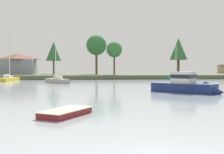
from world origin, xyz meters
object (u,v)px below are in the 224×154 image
dinghy_maroon (66,113)px  sailboat_yellow (9,80)px  sailboat_teal (175,80)px  mooring_buoy_red (217,87)px  cruiser_navy (189,88)px  sailboat_grey (57,82)px

dinghy_maroon → sailboat_yellow: bearing=108.1°
sailboat_teal → sailboat_yellow: (-43.44, 0.99, 0.06)m
dinghy_maroon → sailboat_teal: bearing=64.0°
dinghy_maroon → mooring_buoy_red: (22.92, 24.40, -0.07)m
cruiser_navy → sailboat_yellow: 50.10m
mooring_buoy_red → sailboat_teal: bearing=84.1°
sailboat_teal → mooring_buoy_red: (-2.93, -28.51, -0.15)m
dinghy_maroon → mooring_buoy_red: size_ratio=8.94×
mooring_buoy_red → sailboat_yellow: bearing=143.9°
cruiser_navy → sailboat_yellow: sailboat_yellow is taller
sailboat_yellow → mooring_buoy_red: (40.52, -29.51, -0.21)m
mooring_buoy_red → cruiser_navy: bearing=-133.2°
sailboat_yellow → sailboat_grey: size_ratio=1.29×
cruiser_navy → sailboat_grey: (-18.81, 26.38, -0.32)m
sailboat_grey → mooring_buoy_red: size_ratio=21.90×
sailboat_yellow → dinghy_maroon: 56.71m
cruiser_navy → mooring_buoy_red: (8.42, 8.96, -0.49)m
cruiser_navy → dinghy_maroon: (-14.51, -15.44, -0.42)m
cruiser_navy → dinghy_maroon: 21.19m
cruiser_navy → dinghy_maroon: cruiser_navy is taller
sailboat_teal → sailboat_grey: (-30.16, -11.10, 0.01)m
sailboat_teal → cruiser_navy: (-11.34, -37.48, 0.34)m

